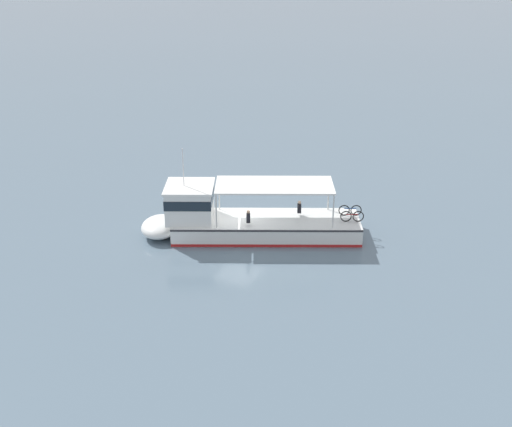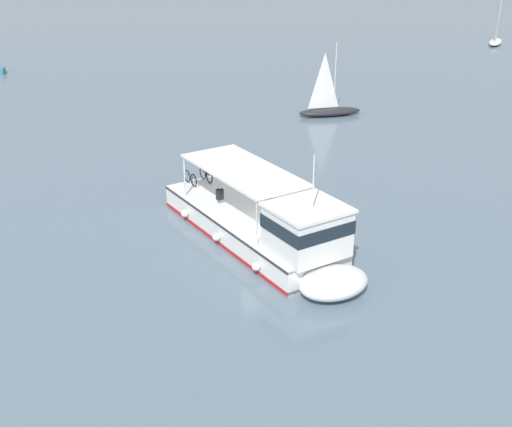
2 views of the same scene
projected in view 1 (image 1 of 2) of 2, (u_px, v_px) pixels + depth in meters
The scene contains 2 objects.
ground_plane at pixel (238, 236), 37.73m from camera, with size 400.00×400.00×0.00m, color slate.
ferry_main at pixel (239, 220), 37.39m from camera, with size 8.73×12.66×5.32m.
Camera 1 is at (29.56, 17.31, 15.91)m, focal length 45.19 mm.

